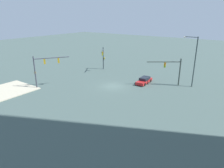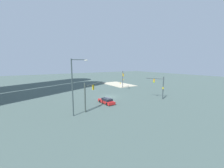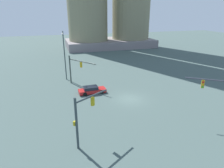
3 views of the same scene
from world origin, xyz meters
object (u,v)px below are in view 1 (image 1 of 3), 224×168
object	(u,v)px
traffic_signal_opposite_side	(103,56)
streetlamp_curved_arm	(194,59)
sedan_car_approaching	(144,80)
traffic_signal_cross_street	(44,66)
traffic_signal_near_corner	(172,68)

from	to	relation	value
traffic_signal_opposite_side	streetlamp_curved_arm	size ratio (longest dim) A/B	0.59
streetlamp_curved_arm	sedan_car_approaching	world-z (taller)	streetlamp_curved_arm
traffic_signal_cross_street	sedan_car_approaching	bearing A→B (deg)	-13.03
sedan_car_approaching	traffic_signal_opposite_side	bearing A→B (deg)	-106.93
traffic_signal_near_corner	streetlamp_curved_arm	bearing A→B (deg)	169.72
sedan_car_approaching	streetlamp_curved_arm	bearing A→B (deg)	110.87
traffic_signal_opposite_side	traffic_signal_near_corner	bearing A→B (deg)	52.27
traffic_signal_opposite_side	streetlamp_curved_arm	world-z (taller)	streetlamp_curved_arm
traffic_signal_opposite_side	streetlamp_curved_arm	distance (m)	21.44
sedan_car_approaching	traffic_signal_cross_street	bearing A→B (deg)	-49.87
traffic_signal_opposite_side	traffic_signal_cross_street	world-z (taller)	traffic_signal_cross_street
traffic_signal_opposite_side	sedan_car_approaching	bearing A→B (deg)	42.50
traffic_signal_near_corner	streetlamp_curved_arm	size ratio (longest dim) A/B	0.58
streetlamp_curved_arm	sedan_car_approaching	xyz separation A→B (m)	(3.49, -8.17, -4.88)
traffic_signal_cross_street	streetlamp_curved_arm	distance (m)	27.93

